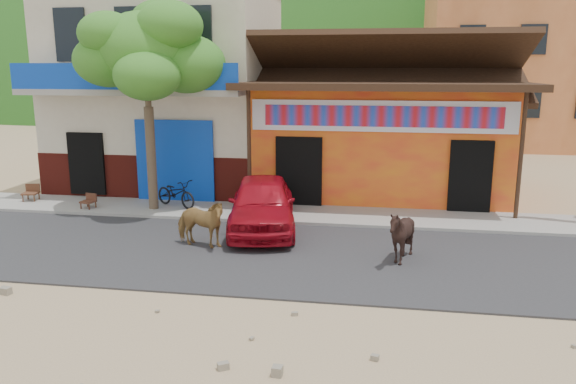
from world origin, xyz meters
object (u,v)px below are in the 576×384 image
Objects in this scene: cow_tan at (200,223)px; red_car at (262,203)px; scooter at (176,193)px; cafe_chair_left at (88,195)px; cafe_chair_right at (30,186)px; tree at (148,107)px; cow_dark at (401,235)px.

red_car is (1.16, 1.67, 0.12)m from cow_tan.
cafe_chair_left is (-2.53, -0.60, -0.02)m from scooter.
cafe_chair_left is 0.84× the size of cafe_chair_right.
red_car is 4.40× the size of cafe_chair_right.
red_car is at bearing -21.09° from tree.
red_car reaches higher than cafe_chair_right.
red_car is (-3.52, 1.99, 0.10)m from cow_dark.
cafe_chair_left is (-9.05, 3.07, -0.13)m from cow_dark.
cow_tan is at bearing -51.39° from tree.
tree reaches higher than cafe_chair_left.
cow_tan is 2.04m from red_car.
cow_tan is 4.69m from cow_dark.
tree is at bearing 19.77° from cafe_chair_left.
scooter is at bearing -148.66° from cow_dark.
cafe_chair_left is at bearing 70.15° from cow_tan.
cafe_chair_left is at bearing -138.05° from cow_dark.
tree is 3.75× the size of scooter.
cafe_chair_right reaches higher than cafe_chair_left.
cow_dark is 0.29× the size of red_car.
tree reaches higher than cow_dark.
cow_tan is 1.75× the size of cafe_chair_left.
tree is at bearing 50.93° from cow_tan.
scooter is (-1.84, 3.35, -0.09)m from cow_tan.
scooter is at bearing 41.16° from cow_tan.
tree is at bearing -13.98° from cafe_chair_right.
cow_dark is 9.56m from cafe_chair_left.
cow_tan is 7.46m from cafe_chair_right.
cafe_chair_right is (-11.33, 3.68, -0.06)m from cow_dark.
cow_dark is 1.29× the size of cafe_chair_right.
scooter is (-3.00, 1.68, -0.21)m from red_car.
scooter reaches higher than cafe_chair_left.
red_car is 5.25× the size of cafe_chair_left.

